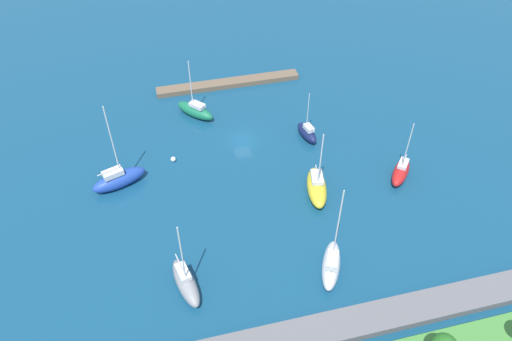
% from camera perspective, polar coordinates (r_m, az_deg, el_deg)
% --- Properties ---
extents(water, '(160.00, 160.00, 0.00)m').
position_cam_1_polar(water, '(76.31, -1.55, 3.52)').
color(water, navy).
rests_on(water, ground).
extents(pier_dock, '(25.42, 2.33, 0.87)m').
position_cam_1_polar(pier_dock, '(88.54, -3.23, 10.10)').
color(pier_dock, brown).
rests_on(pier_dock, ground).
extents(breakwater, '(60.45, 3.60, 1.04)m').
position_cam_1_polar(breakwater, '(55.17, 6.50, -18.27)').
color(breakwater, slate).
rests_on(breakwater, ground).
extents(sailboat_red_lone_south, '(5.50, 6.03, 9.81)m').
position_cam_1_polar(sailboat_red_lone_south, '(72.50, 16.51, -0.10)').
color(sailboat_red_lone_south, red).
rests_on(sailboat_red_lone_south, water).
extents(sailboat_navy_far_north, '(2.73, 5.34, 8.05)m').
position_cam_1_polar(sailboat_navy_far_north, '(76.58, 5.96, 4.43)').
color(sailboat_navy_far_north, '#141E4C').
rests_on(sailboat_navy_far_north, water).
extents(sailboat_yellow_center_basin, '(4.21, 8.01, 10.71)m').
position_cam_1_polar(sailboat_yellow_center_basin, '(67.61, 7.08, -1.89)').
color(sailboat_yellow_center_basin, yellow).
rests_on(sailboat_yellow_center_basin, water).
extents(sailboat_white_by_breakwater, '(4.83, 7.18, 13.52)m').
position_cam_1_polar(sailboat_white_by_breakwater, '(59.00, 8.74, -10.78)').
color(sailboat_white_by_breakwater, white).
rests_on(sailboat_white_by_breakwater, water).
extents(sailboat_green_west_end, '(6.43, 6.76, 10.13)m').
position_cam_1_polar(sailboat_green_west_end, '(81.17, -7.08, 6.97)').
color(sailboat_green_west_end, '#19724C').
rests_on(sailboat_green_west_end, water).
extents(sailboat_gray_mid_basin, '(3.52, 7.28, 11.20)m').
position_cam_1_polar(sailboat_gray_mid_basin, '(57.91, -8.18, -12.70)').
color(sailboat_gray_mid_basin, gray).
rests_on(sailboat_gray_mid_basin, water).
extents(sailboat_blue_off_beacon, '(8.01, 4.81, 13.46)m').
position_cam_1_polar(sailboat_blue_off_beacon, '(70.64, -15.68, -0.94)').
color(sailboat_blue_off_beacon, '#2347B2').
rests_on(sailboat_blue_off_beacon, water).
extents(mooring_buoy_white, '(0.78, 0.78, 0.78)m').
position_cam_1_polar(mooring_buoy_white, '(73.44, -9.61, 1.31)').
color(mooring_buoy_white, white).
rests_on(mooring_buoy_white, water).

